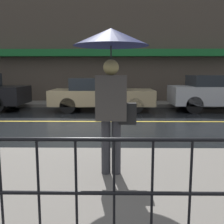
% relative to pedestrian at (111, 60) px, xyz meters
% --- Properties ---
extents(ground_plane, '(80.00, 80.00, 0.00)m').
position_rel_pedestrian_xyz_m(ground_plane, '(-1.79, 4.88, -1.76)').
color(ground_plane, black).
extents(sidewalk_far, '(28.00, 1.66, 0.15)m').
position_rel_pedestrian_xyz_m(sidewalk_far, '(-1.79, 9.30, -1.69)').
color(sidewalk_far, slate).
rests_on(sidewalk_far, ground_plane).
extents(lane_marking, '(25.20, 0.12, 0.01)m').
position_rel_pedestrian_xyz_m(lane_marking, '(-1.79, 4.88, -1.76)').
color(lane_marking, gold).
rests_on(lane_marking, ground_plane).
extents(building_storefront, '(28.00, 0.85, 5.32)m').
position_rel_pedestrian_xyz_m(building_storefront, '(-1.79, 10.25, 0.89)').
color(building_storefront, '#4C4238').
rests_on(building_storefront, ground_plane).
extents(pedestrian, '(1.03, 1.03, 2.04)m').
position_rel_pedestrian_xyz_m(pedestrian, '(0.00, 0.00, 0.00)').
color(pedestrian, '#333338').
rests_on(pedestrian, sidewalk_near).
extents(car_tan, '(4.30, 1.91, 1.38)m').
position_rel_pedestrian_xyz_m(car_tan, '(-0.54, 7.48, -1.05)').
color(car_tan, tan).
rests_on(car_tan, ground_plane).
extents(car_silver, '(3.95, 1.82, 1.50)m').
position_rel_pedestrian_xyz_m(car_silver, '(4.36, 7.48, -0.99)').
color(car_silver, '#B2B5BA').
rests_on(car_silver, ground_plane).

